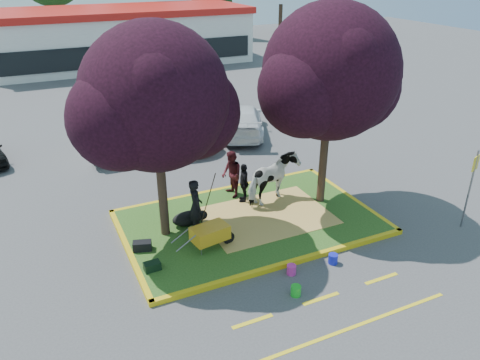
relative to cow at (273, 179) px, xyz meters
name	(u,v)px	position (x,y,z in m)	size (l,w,h in m)	color
ground	(250,224)	(-1.30, -0.85, -1.02)	(90.00, 90.00, 0.00)	#424244
median_island	(250,222)	(-1.30, -0.85, -0.94)	(8.00, 5.00, 0.15)	#224A17
curb_near	(290,263)	(-1.30, -3.43, -0.94)	(8.30, 0.16, 0.15)	gold
curb_far	(220,190)	(-1.30, 1.73, -0.94)	(8.30, 0.16, 0.15)	gold
curb_left	(129,251)	(-5.38, -0.85, -0.94)	(0.16, 5.30, 0.15)	gold
curb_right	(350,198)	(2.78, -0.85, -0.94)	(0.16, 5.30, 0.15)	gold
straw_bedding	(266,216)	(-0.70, -0.85, -0.86)	(4.20, 3.00, 0.01)	tan
tree_purple_left	(156,104)	(-4.08, -0.47, 3.34)	(5.06, 4.20, 6.51)	black
tree_purple_right	(331,78)	(1.62, -0.67, 3.54)	(5.30, 4.40, 6.82)	black
fire_lane_stripe_a	(253,321)	(-3.30, -5.05, -1.02)	(1.10, 0.12, 0.01)	yellow
fire_lane_stripe_b	(321,299)	(-1.30, -5.05, -1.02)	(1.10, 0.12, 0.01)	yellow
fire_lane_stripe_c	(381,279)	(0.70, -5.05, -1.02)	(1.10, 0.12, 0.01)	yellow
fire_lane_long	(349,328)	(-1.30, -6.25, -1.02)	(6.00, 0.10, 0.01)	yellow
retail_building	(122,35)	(0.70, 27.13, 1.23)	(20.40, 8.40, 4.40)	silver
cow	(273,179)	(0.00, 0.00, 0.00)	(0.94, 2.06, 1.74)	silver
calf	(188,218)	(-3.27, -0.25, -0.64)	(1.04, 0.59, 0.45)	black
handler	(196,206)	(-3.16, -0.76, 0.03)	(0.66, 0.43, 1.80)	black
visitor_a	(232,174)	(-1.14, 1.01, -0.01)	(0.84, 0.65, 1.72)	#411218
visitor_b	(244,183)	(-0.91, 0.46, -0.15)	(0.84, 0.35, 1.44)	black
wheelbarrow	(210,233)	(-3.11, -1.84, -0.36)	(1.96, 0.82, 0.74)	black
gear_bag_dark	(142,246)	(-5.00, -1.07, -0.73)	(0.55, 0.30, 0.28)	black
gear_bag_green	(152,266)	(-5.00, -2.17, -0.75)	(0.46, 0.28, 0.24)	black
sign_post	(472,180)	(4.97, -3.96, 0.67)	(0.37, 0.15, 2.71)	slate
bucket_green	(296,291)	(-1.83, -4.65, -0.87)	(0.27, 0.27, 0.29)	green
bucket_pink	(291,270)	(-1.46, -3.80, -0.88)	(0.27, 0.27, 0.28)	#D32F9A
bucket_blue	(333,259)	(-0.10, -3.87, -0.87)	(0.28, 0.28, 0.29)	#181FC0
car_silver	(106,133)	(-4.35, 7.96, -0.24)	(1.65, 4.74, 1.56)	#AAAEB3
car_red	(179,125)	(-0.92, 7.66, -0.25)	(2.57, 5.57, 1.55)	#A10D16
car_white	(242,120)	(2.22, 7.28, -0.30)	(2.03, 4.99, 1.45)	white
car_grey	(301,110)	(6.00, 7.75, -0.42)	(1.27, 3.63, 1.20)	slate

